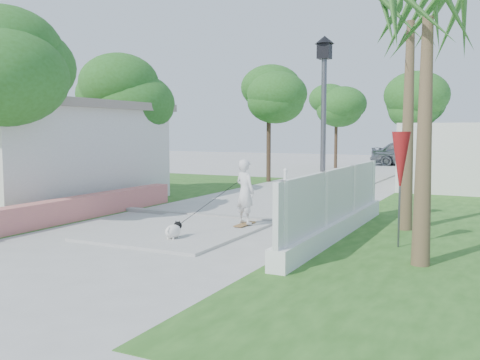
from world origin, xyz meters
The scene contains 20 objects.
ground centered at (0.00, 0.00, 0.00)m, with size 90.00×90.00×0.00m, color #B7B7B2.
path_strip centered at (0.00, 20.00, 0.03)m, with size 3.20×36.00×0.06m, color #B7B7B2.
curb centered at (0.00, 6.00, 0.05)m, with size 6.50×0.25×0.10m, color #999993.
grass_left centered at (-7.00, 8.00, 0.01)m, with size 8.00×20.00×0.01m, color #28571B.
pink_wall centered at (-3.30, 3.55, 0.31)m, with size 0.45×8.20×0.80m.
house_left centered at (-8.00, 6.00, 1.64)m, with size 8.40×7.40×3.23m.
lattice_fence centered at (3.40, 5.00, 0.54)m, with size 0.35×7.00×1.50m.
street_lamp centered at (2.90, 5.50, 2.43)m, with size 0.44×0.44×4.44m.
bollard centered at (0.20, 10.00, 0.58)m, with size 0.14×0.14×1.09m.
patio_umbrella centered at (4.80, 4.50, 1.69)m, with size 0.36×0.36×2.30m.
tree_left_near centered at (-4.48, 2.98, 3.82)m, with size 3.60×3.60×5.28m.
tree_left_mid centered at (-5.48, 8.48, 3.50)m, with size 3.20×3.20×4.85m.
tree_path_left centered at (-2.98, 15.98, 3.82)m, with size 3.40×3.40×5.23m.
tree_path_right centered at (3.22, 19.98, 3.49)m, with size 3.00×3.00×4.79m.
tree_path_far centered at (-2.78, 25.98, 3.82)m, with size 3.20×3.20×5.17m.
palm_far centered at (4.60, 6.50, 4.48)m, with size 1.80×1.80×5.30m.
palm_near centered at (5.40, 3.20, 3.95)m, with size 1.80×1.80×4.70m.
skateboarder centered at (0.81, 4.49, 0.74)m, with size 0.99×2.30×1.64m.
dog centered at (0.44, 3.04, 0.22)m, with size 0.30×0.60×0.41m.
parked_car centered at (1.20, 29.43, 0.85)m, with size 2.01×4.99×1.70m, color #B1B3B9.
Camera 1 is at (6.64, -6.27, 2.32)m, focal length 40.00 mm.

